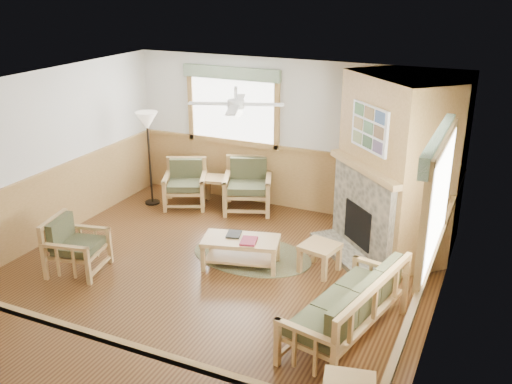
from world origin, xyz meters
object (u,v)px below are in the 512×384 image
at_px(footstool, 319,258).
at_px(coffee_table, 241,252).
at_px(sofa, 346,306).
at_px(floor_lamp_right, 403,220).
at_px(armchair_back_left, 185,184).
at_px(armchair_back_right, 248,186).
at_px(armchair_left, 77,245).
at_px(end_table_chairs, 216,191).
at_px(floor_lamp_left, 150,159).

bearing_deg(footstool, coffee_table, -163.83).
xyz_separation_m(sofa, floor_lamp_right, (0.24, 1.94, 0.36)).
xyz_separation_m(armchair_back_left, floor_lamp_right, (4.11, -0.86, 0.38)).
height_order(armchair_back_right, armchair_left, armchair_back_right).
bearing_deg(end_table_chairs, floor_lamp_right, -17.52).
xyz_separation_m(armchair_back_right, coffee_table, (0.84, -1.99, -0.24)).
bearing_deg(floor_lamp_right, coffee_table, -158.32).
relative_size(armchair_back_left, armchair_back_right, 0.90).
bearing_deg(footstool, floor_lamp_left, 161.87).
xyz_separation_m(coffee_table, floor_lamp_left, (-2.61, 1.53, 0.66)).
distance_m(armchair_back_left, armchair_left, 2.82).
relative_size(armchair_back_left, floor_lamp_right, 0.53).
relative_size(armchair_back_left, coffee_table, 0.75).
bearing_deg(armchair_back_left, floor_lamp_left, 170.93).
bearing_deg(floor_lamp_left, sofa, -30.21).
relative_size(end_table_chairs, floor_lamp_right, 0.34).
relative_size(sofa, end_table_chairs, 3.50).
xyz_separation_m(armchair_back_left, armchair_left, (-0.09, -2.82, -0.01)).
height_order(armchair_back_left, armchair_back_right, armchair_back_right).
height_order(coffee_table, floor_lamp_left, floor_lamp_left).
xyz_separation_m(armchair_back_right, floor_lamp_left, (-1.77, -0.46, 0.41)).
xyz_separation_m(armchair_left, floor_lamp_left, (-0.54, 2.64, 0.47)).
bearing_deg(footstool, armchair_left, -155.77).
relative_size(floor_lamp_left, floor_lamp_right, 1.11).
bearing_deg(coffee_table, sofa, -44.90).
relative_size(armchair_left, footstool, 1.64).
bearing_deg(sofa, coffee_table, -107.76).
distance_m(coffee_table, floor_lamp_right, 2.36).
distance_m(armchair_back_left, footstool, 3.38).
height_order(end_table_chairs, floor_lamp_left, floor_lamp_left).
xyz_separation_m(armchair_left, coffee_table, (2.07, 1.11, -0.18)).
relative_size(armchair_back_right, coffee_table, 0.84).
bearing_deg(floor_lamp_left, coffee_table, -30.44).
distance_m(armchair_back_right, armchair_left, 3.33).
bearing_deg(sofa, armchair_back_right, -126.30).
bearing_deg(armchair_left, footstool, -78.08).
bearing_deg(sofa, armchair_left, -77.59).
height_order(sofa, end_table_chairs, sofa).
bearing_deg(armchair_left, end_table_chairs, -23.06).
bearing_deg(floor_lamp_left, footstool, -18.13).
height_order(coffee_table, footstool, coffee_table).
xyz_separation_m(armchair_back_left, armchair_back_right, (1.14, 0.28, 0.05)).
bearing_deg(floor_lamp_right, armchair_back_right, 158.96).
bearing_deg(floor_lamp_left, armchair_back_right, 14.44).
relative_size(armchair_back_right, end_table_chairs, 1.74).
xyz_separation_m(armchair_back_right, armchair_left, (-1.24, -3.10, -0.06)).
bearing_deg(floor_lamp_left, end_table_chairs, 22.10).
xyz_separation_m(armchair_left, floor_lamp_right, (4.20, 1.96, 0.39)).
bearing_deg(floor_lamp_right, sofa, -96.99).
bearing_deg(sofa, end_table_chairs, -120.21).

